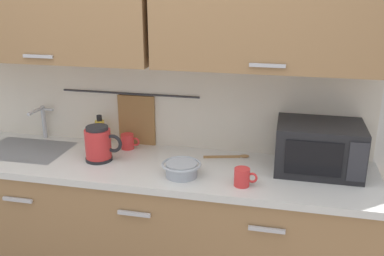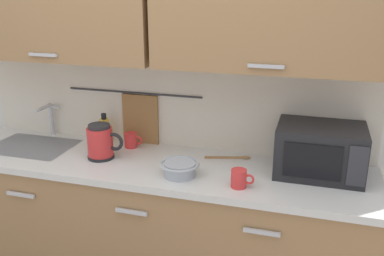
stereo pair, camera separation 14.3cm
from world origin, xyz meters
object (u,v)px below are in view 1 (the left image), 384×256
at_px(mixing_bowl, 181,168).
at_px(mug_by_kettle, 242,177).
at_px(wooden_spoon, 232,156).
at_px(microwave, 319,147).
at_px(mug_near_sink, 128,141).
at_px(electric_kettle, 99,144).
at_px(dish_soap_bottle, 100,132).

xyz_separation_m(mixing_bowl, mug_by_kettle, (0.33, -0.04, 0.00)).
distance_m(mixing_bowl, wooden_spoon, 0.40).
bearing_deg(mixing_bowl, microwave, 18.85).
bearing_deg(mug_near_sink, microwave, -3.75).
bearing_deg(mug_near_sink, mixing_bowl, -36.79).
bearing_deg(microwave, mug_by_kettle, -143.09).
height_order(electric_kettle, dish_soap_bottle, electric_kettle).
distance_m(microwave, electric_kettle, 1.24).
relative_size(microwave, electric_kettle, 2.03).
bearing_deg(mug_by_kettle, wooden_spoon, 105.63).
height_order(dish_soap_bottle, wooden_spoon, dish_soap_bottle).
bearing_deg(microwave, dish_soap_bottle, 175.46).
bearing_deg(wooden_spoon, mixing_bowl, -125.74).
xyz_separation_m(microwave, mixing_bowl, (-0.71, -0.24, -0.09)).
bearing_deg(dish_soap_bottle, electric_kettle, -67.11).
distance_m(mug_near_sink, mixing_bowl, 0.53).
height_order(electric_kettle, wooden_spoon, electric_kettle).
height_order(dish_soap_bottle, mug_by_kettle, dish_soap_bottle).
height_order(microwave, wooden_spoon, microwave).
bearing_deg(electric_kettle, mug_near_sink, 65.74).
bearing_deg(wooden_spoon, electric_kettle, -164.14).
xyz_separation_m(microwave, mug_by_kettle, (-0.38, -0.29, -0.09)).
bearing_deg(mug_by_kettle, electric_kettle, 170.05).
relative_size(dish_soap_bottle, mug_near_sink, 1.63).
bearing_deg(mug_by_kettle, dish_soap_bottle, 157.65).
bearing_deg(wooden_spoon, dish_soap_bottle, 178.00).
height_order(dish_soap_bottle, mug_near_sink, dish_soap_bottle).
bearing_deg(mug_by_kettle, mixing_bowl, 172.59).
xyz_separation_m(dish_soap_bottle, mug_by_kettle, (0.96, -0.39, -0.04)).
bearing_deg(mixing_bowl, mug_by_kettle, -7.41).
relative_size(dish_soap_bottle, mug_by_kettle, 1.63).
height_order(electric_kettle, mixing_bowl, electric_kettle).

